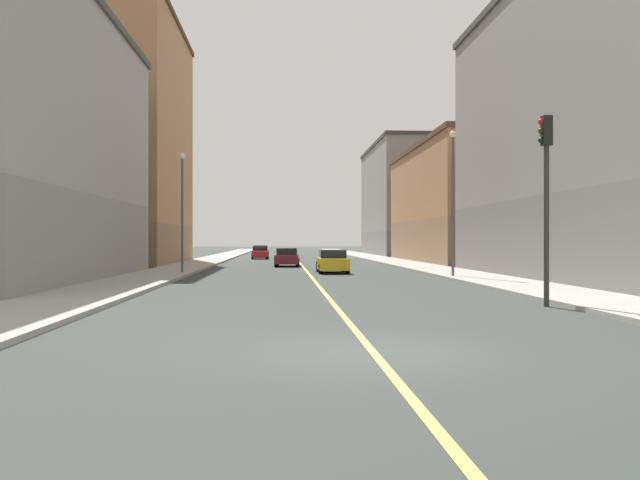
{
  "coord_description": "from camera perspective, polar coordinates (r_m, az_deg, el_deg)",
  "views": [
    {
      "loc": [
        -1.65,
        -12.31,
        2.02
      ],
      "look_at": [
        1.35,
        40.54,
        2.02
      ],
      "focal_mm": 38.7,
      "sensor_mm": 36.0,
      "label": 1
    }
  ],
  "objects": [
    {
      "name": "street_lamp_right_near",
      "position": [
        40.87,
        -11.33,
        3.28
      ],
      "size": [
        0.36,
        0.36,
        6.92
      ],
      "color": "#4C4C51",
      "rests_on": "ground"
    },
    {
      "name": "building_left_mid",
      "position": [
        63.83,
        12.48,
        2.92
      ],
      "size": [
        11.02,
        25.7,
        10.52
      ],
      "color": "#8F6B4F",
      "rests_on": "ground"
    },
    {
      "name": "lane_center_stripe",
      "position": [
        61.37,
        -1.71,
        -1.88
      ],
      "size": [
        0.16,
        154.0,
        0.01
      ],
      "primitive_type": "cube",
      "color": "#E5D14C",
      "rests_on": "ground"
    },
    {
      "name": "building_right_midblock",
      "position": [
        60.39,
        -16.76,
        7.75
      ],
      "size": [
        11.02,
        19.53,
        20.31
      ],
      "color": "#8F6B4F",
      "rests_on": "ground"
    },
    {
      "name": "traffic_light_left_near",
      "position": [
        22.02,
        18.18,
        4.53
      ],
      "size": [
        0.4,
        0.32,
        5.78
      ],
      "color": "#2D2D2D",
      "rests_on": "ground"
    },
    {
      "name": "car_maroon",
      "position": [
        52.72,
        -2.73,
        -1.46
      ],
      "size": [
        1.98,
        4.47,
        1.4
      ],
      "color": "maroon",
      "rests_on": "ground"
    },
    {
      "name": "street_lamp_left_near",
      "position": [
        36.98,
        10.93,
        4.19
      ],
      "size": [
        0.36,
        0.36,
        7.61
      ],
      "color": "#4C4C51",
      "rests_on": "ground"
    },
    {
      "name": "car_red",
      "position": [
        73.71,
        -5.01,
        -1.07
      ],
      "size": [
        1.93,
        4.62,
        1.3
      ],
      "color": "red",
      "rests_on": "ground"
    },
    {
      "name": "building_left_near",
      "position": [
        38.82,
        23.5,
        8.46
      ],
      "size": [
        11.02,
        24.68,
        15.44
      ],
      "color": "slate",
      "rests_on": "ground"
    },
    {
      "name": "sidewalk_right",
      "position": [
        61.73,
        -9.65,
        -1.81
      ],
      "size": [
        3.48,
        168.0,
        0.15
      ],
      "primitive_type": "cube",
      "color": "#9E9B93",
      "rests_on": "ground"
    },
    {
      "name": "building_left_far",
      "position": [
        91.27,
        7.68,
        3.26
      ],
      "size": [
        11.02,
        24.71,
        14.4
      ],
      "color": "slate",
      "rests_on": "ground"
    },
    {
      "name": "car_yellow",
      "position": [
        42.4,
        1.02,
        -1.79
      ],
      "size": [
        1.83,
        4.52,
        1.42
      ],
      "color": "gold",
      "rests_on": "ground"
    },
    {
      "name": "sidewalk_left",
      "position": [
        62.18,
        6.17,
        -1.79
      ],
      "size": [
        3.48,
        168.0,
        0.15
      ],
      "primitive_type": "cube",
      "color": "#9E9B93",
      "rests_on": "ground"
    },
    {
      "name": "car_teal",
      "position": [
        80.7,
        -4.97,
        -0.96
      ],
      "size": [
        2.09,
        4.67,
        1.39
      ],
      "color": "#196670",
      "rests_on": "ground"
    },
    {
      "name": "ground_plane",
      "position": [
        12.59,
        4.39,
        -9.24
      ],
      "size": [
        400.0,
        400.0,
        0.0
      ],
      "primitive_type": "plane",
      "color": "#313734",
      "rests_on": "ground"
    }
  ]
}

